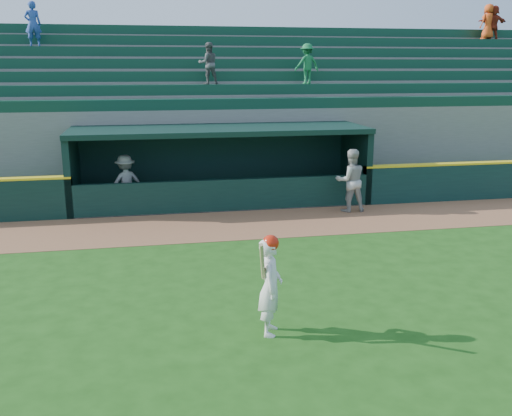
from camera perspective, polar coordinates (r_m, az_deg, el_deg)
name	(u,v)px	position (r m, az deg, el deg)	size (l,w,h in m)	color
ground	(271,290)	(11.51, 1.52, -8.19)	(120.00, 120.00, 0.00)	#1B4912
warning_track	(234,225)	(16.08, -2.23, -1.69)	(40.00, 3.00, 0.01)	brown
dugout_player_front	(350,180)	(17.63, 9.42, 2.73)	(0.94, 0.73, 1.93)	#A8A8A3
dugout_player_inside	(126,182)	(18.14, -12.90, 2.52)	(1.10, 0.63, 1.70)	gray
dugout	(219,160)	(18.80, -3.71, 4.81)	(9.40, 2.80, 2.46)	slate
stands	(204,117)	(23.18, -5.17, 9.08)	(34.50, 6.25, 7.03)	slate
batter_at_plate	(270,284)	(9.45, 1.44, -7.65)	(0.56, 0.82, 1.73)	silver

